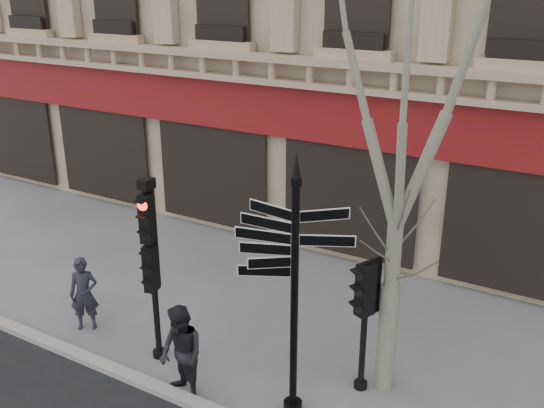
{
  "coord_description": "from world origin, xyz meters",
  "views": [
    {
      "loc": [
        5.27,
        -7.79,
        6.67
      ],
      "look_at": [
        0.37,
        0.6,
        2.98
      ],
      "focal_mm": 40.0,
      "sensor_mm": 36.0,
      "label": 1
    }
  ],
  "objects_px": {
    "traffic_signal_main": "(151,249)",
    "plane_tree": "(407,77)",
    "fingerpost": "(295,246)",
    "traffic_signal_secondary": "(366,303)",
    "pedestrian_b": "(181,354)",
    "pedestrian_a": "(84,294)"
  },
  "relations": [
    {
      "from": "pedestrian_b",
      "to": "traffic_signal_main",
      "type": "bearing_deg",
      "value": 169.62
    },
    {
      "from": "traffic_signal_secondary",
      "to": "pedestrian_b",
      "type": "bearing_deg",
      "value": -121.18
    },
    {
      "from": "fingerpost",
      "to": "pedestrian_b",
      "type": "distance_m",
      "value": 2.8
    },
    {
      "from": "plane_tree",
      "to": "fingerpost",
      "type": "bearing_deg",
      "value": -128.29
    },
    {
      "from": "traffic_signal_main",
      "to": "plane_tree",
      "type": "xyz_separation_m",
      "value": [
        3.92,
        1.27,
        3.11
      ]
    },
    {
      "from": "traffic_signal_secondary",
      "to": "pedestrian_a",
      "type": "bearing_deg",
      "value": -146.03
    },
    {
      "from": "fingerpost",
      "to": "pedestrian_a",
      "type": "xyz_separation_m",
      "value": [
        -4.75,
        0.1,
        -2.18
      ]
    },
    {
      "from": "fingerpost",
      "to": "traffic_signal_secondary",
      "type": "height_order",
      "value": "fingerpost"
    },
    {
      "from": "fingerpost",
      "to": "pedestrian_b",
      "type": "bearing_deg",
      "value": -176.47
    },
    {
      "from": "traffic_signal_secondary",
      "to": "pedestrian_b",
      "type": "height_order",
      "value": "traffic_signal_secondary"
    },
    {
      "from": "pedestrian_a",
      "to": "plane_tree",
      "type": "bearing_deg",
      "value": -23.5
    },
    {
      "from": "traffic_signal_secondary",
      "to": "plane_tree",
      "type": "xyz_separation_m",
      "value": [
        0.33,
        0.24,
        3.65
      ]
    },
    {
      "from": "fingerpost",
      "to": "traffic_signal_main",
      "type": "relative_size",
      "value": 1.26
    },
    {
      "from": "traffic_signal_secondary",
      "to": "plane_tree",
      "type": "distance_m",
      "value": 3.67
    },
    {
      "from": "fingerpost",
      "to": "pedestrian_a",
      "type": "distance_m",
      "value": 5.23
    },
    {
      "from": "plane_tree",
      "to": "pedestrian_b",
      "type": "height_order",
      "value": "plane_tree"
    },
    {
      "from": "traffic_signal_secondary",
      "to": "pedestrian_a",
      "type": "distance_m",
      "value": 5.65
    },
    {
      "from": "traffic_signal_main",
      "to": "fingerpost",
      "type": "bearing_deg",
      "value": -17.53
    },
    {
      "from": "fingerpost",
      "to": "pedestrian_a",
      "type": "bearing_deg",
      "value": 162.12
    },
    {
      "from": "traffic_signal_main",
      "to": "plane_tree",
      "type": "relative_size",
      "value": 0.46
    },
    {
      "from": "fingerpost",
      "to": "plane_tree",
      "type": "relative_size",
      "value": 0.58
    },
    {
      "from": "traffic_signal_main",
      "to": "pedestrian_b",
      "type": "xyz_separation_m",
      "value": [
        1.12,
        -0.71,
        -1.35
      ]
    }
  ]
}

